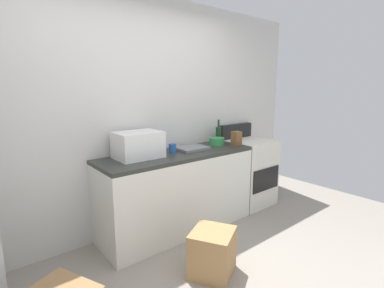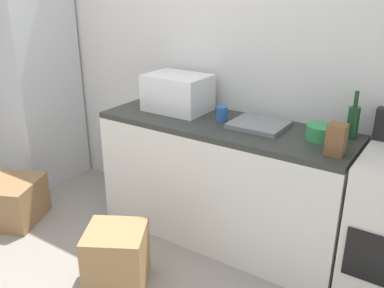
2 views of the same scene
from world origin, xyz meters
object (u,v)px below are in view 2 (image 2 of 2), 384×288
object	(u,v)px
refrigerator	(30,86)
coffee_mug	(222,114)
cardboard_box_large	(13,201)
knife_block	(336,140)
wine_bottle	(353,121)
mixing_bowl	(321,132)
microwave	(178,93)
cardboard_box_medium	(117,258)

from	to	relation	value
refrigerator	coffee_mug	size ratio (longest dim) A/B	17.87
cardboard_box_large	knife_block	bearing A→B (deg)	14.77
refrigerator	wine_bottle	bearing A→B (deg)	4.70
mixing_bowl	cardboard_box_large	world-z (taller)	mixing_bowl
coffee_mug	refrigerator	bearing A→B (deg)	-177.39
microwave	coffee_mug	xyz separation A→B (m)	(0.40, -0.03, -0.09)
refrigerator	cardboard_box_large	size ratio (longest dim) A/B	4.10
wine_bottle	knife_block	bearing A→B (deg)	-91.35
microwave	coffee_mug	bearing A→B (deg)	-4.93
knife_block	mixing_bowl	bearing A→B (deg)	125.17
coffee_mug	cardboard_box_medium	bearing A→B (deg)	-103.77
microwave	mixing_bowl	bearing A→B (deg)	-0.88
knife_block	cardboard_box_large	xyz separation A→B (m)	(-2.29, -0.60, -0.82)
coffee_mug	microwave	bearing A→B (deg)	175.07
cardboard_box_medium	cardboard_box_large	bearing A→B (deg)	174.92
mixing_bowl	cardboard_box_large	bearing A→B (deg)	-159.48
coffee_mug	mixing_bowl	xyz separation A→B (m)	(0.70, 0.02, -0.00)
coffee_mug	mixing_bowl	size ratio (longest dim) A/B	0.53
coffee_mug	mixing_bowl	bearing A→B (deg)	1.46
microwave	refrigerator	bearing A→B (deg)	-175.50
mixing_bowl	cardboard_box_medium	size ratio (longest dim) A/B	0.48
wine_bottle	knife_block	world-z (taller)	wine_bottle
mixing_bowl	microwave	bearing A→B (deg)	179.12
refrigerator	microwave	size ratio (longest dim) A/B	3.89
mixing_bowl	cardboard_box_large	size ratio (longest dim) A/B	0.44
refrigerator	mixing_bowl	size ratio (longest dim) A/B	9.41
coffee_mug	cardboard_box_large	size ratio (longest dim) A/B	0.23
cardboard_box_large	cardboard_box_medium	size ratio (longest dim) A/B	1.09
knife_block	cardboard_box_medium	distance (m)	1.50
refrigerator	microwave	world-z (taller)	refrigerator
mixing_bowl	cardboard_box_large	distance (m)	2.42
microwave	cardboard_box_large	distance (m)	1.59
microwave	cardboard_box_medium	world-z (taller)	microwave
knife_block	cardboard_box_large	bearing A→B (deg)	-165.23
microwave	cardboard_box_medium	bearing A→B (deg)	-78.90
cardboard_box_medium	refrigerator	bearing A→B (deg)	155.76
refrigerator	cardboard_box_large	xyz separation A→B (m)	(0.55, -0.70, -0.72)
refrigerator	cardboard_box_large	bearing A→B (deg)	-51.43
refrigerator	mixing_bowl	bearing A→B (deg)	2.32
coffee_mug	mixing_bowl	distance (m)	0.70
microwave	cardboard_box_large	world-z (taller)	microwave
microwave	knife_block	bearing A→B (deg)	-9.94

